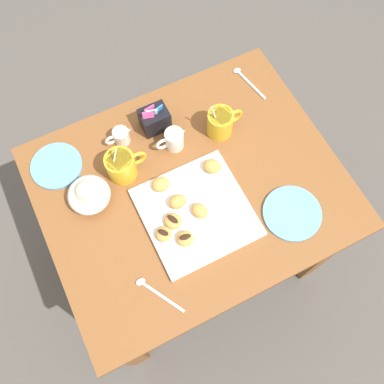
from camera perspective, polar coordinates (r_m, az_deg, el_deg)
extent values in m
plane|color=#514C47|center=(1.99, -0.06, -7.39)|extent=(8.00, 8.00, 0.00)
cube|color=brown|center=(1.33, -0.09, 0.49)|extent=(0.93, 0.76, 0.04)
cube|color=brown|center=(1.60, -8.51, -20.47)|extent=(0.07, 0.07, 0.67)
cube|color=brown|center=(1.71, 17.32, -7.46)|extent=(0.07, 0.07, 0.67)
cube|color=brown|center=(1.78, -16.67, -0.94)|extent=(0.07, 0.07, 0.67)
cube|color=brown|center=(1.88, 6.73, 9.41)|extent=(0.07, 0.07, 0.67)
cube|color=silver|center=(1.28, 0.58, -2.77)|extent=(0.31, 0.31, 0.02)
cylinder|color=gold|center=(1.31, -9.58, 3.47)|extent=(0.09, 0.09, 0.09)
torus|color=gold|center=(1.31, -7.39, 4.56)|extent=(0.06, 0.01, 0.06)
cylinder|color=#331E11|center=(1.27, -9.87, 4.29)|extent=(0.08, 0.08, 0.01)
cylinder|color=silver|center=(1.28, -10.58, 3.85)|extent=(0.05, 0.02, 0.12)
cylinder|color=gold|center=(1.37, 3.80, 9.29)|extent=(0.08, 0.08, 0.09)
torus|color=gold|center=(1.38, 5.74, 10.18)|extent=(0.06, 0.01, 0.06)
cylinder|color=#331E11|center=(1.34, 3.91, 10.20)|extent=(0.07, 0.07, 0.01)
cylinder|color=silver|center=(1.34, 3.26, 9.84)|extent=(0.03, 0.03, 0.12)
cylinder|color=silver|center=(1.35, -2.41, 7.11)|extent=(0.06, 0.06, 0.07)
cone|color=silver|center=(1.33, -1.34, 8.15)|extent=(0.02, 0.02, 0.02)
torus|color=silver|center=(1.34, -3.96, 6.51)|extent=(0.05, 0.01, 0.05)
cylinder|color=white|center=(1.33, -2.46, 7.76)|extent=(0.05, 0.05, 0.01)
cube|color=black|center=(1.39, -5.08, 9.76)|extent=(0.09, 0.07, 0.08)
cube|color=#EA4C93|center=(1.35, -5.79, 11.01)|extent=(0.04, 0.01, 0.03)
cube|color=white|center=(1.34, -5.46, 10.67)|extent=(0.04, 0.02, 0.03)
cube|color=#2D84D1|center=(1.35, -4.64, 11.04)|extent=(0.04, 0.02, 0.03)
cube|color=#EA4C93|center=(1.34, -5.96, 10.34)|extent=(0.04, 0.02, 0.03)
ellipsoid|color=silver|center=(1.30, -13.76, -0.37)|extent=(0.13, 0.13, 0.07)
sphere|color=#F4E5B2|center=(1.28, -14.01, 0.05)|extent=(0.07, 0.07, 0.07)
ellipsoid|color=green|center=(1.26, -13.64, 0.70)|extent=(0.02, 0.03, 0.01)
cylinder|color=silver|center=(1.38, -9.53, 7.45)|extent=(0.05, 0.05, 0.05)
cone|color=silver|center=(1.37, -8.70, 8.24)|extent=(0.02, 0.02, 0.02)
torus|color=silver|center=(1.38, -10.92, 6.90)|extent=(0.04, 0.01, 0.04)
cylinder|color=black|center=(1.37, -9.67, 7.91)|extent=(0.04, 0.04, 0.01)
cylinder|color=#66A8DB|center=(1.31, 13.41, -2.81)|extent=(0.18, 0.18, 0.01)
cylinder|color=#66A8DB|center=(1.41, -17.88, 3.40)|extent=(0.16, 0.16, 0.01)
cube|color=silver|center=(1.52, 7.98, 14.22)|extent=(0.04, 0.15, 0.00)
ellipsoid|color=silver|center=(1.55, 6.12, 16.04)|extent=(0.03, 0.02, 0.01)
cube|color=silver|center=(1.22, -4.05, -13.94)|extent=(0.08, 0.13, 0.00)
ellipsoid|color=silver|center=(1.23, -6.97, -11.98)|extent=(0.03, 0.02, 0.01)
ellipsoid|color=#D19347|center=(1.23, -0.93, -6.33)|extent=(0.06, 0.06, 0.03)
ellipsoid|color=black|center=(1.21, -0.94, -6.11)|extent=(0.04, 0.02, 0.00)
ellipsoid|color=#D19347|center=(1.26, -1.97, -1.30)|extent=(0.05, 0.04, 0.04)
ellipsoid|color=#D19347|center=(1.31, 2.75, 3.51)|extent=(0.07, 0.07, 0.04)
ellipsoid|color=#D19347|center=(1.29, -4.24, 1.06)|extent=(0.06, 0.05, 0.03)
ellipsoid|color=#D19347|center=(1.23, -3.86, -5.71)|extent=(0.06, 0.06, 0.03)
ellipsoid|color=black|center=(1.22, -3.91, -5.49)|extent=(0.03, 0.04, 0.00)
ellipsoid|color=#D19347|center=(1.25, 1.06, -2.55)|extent=(0.06, 0.06, 0.03)
ellipsoid|color=#D19347|center=(1.24, -2.59, -3.93)|extent=(0.07, 0.07, 0.03)
ellipsoid|color=black|center=(1.23, -2.62, -3.69)|extent=(0.03, 0.04, 0.00)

